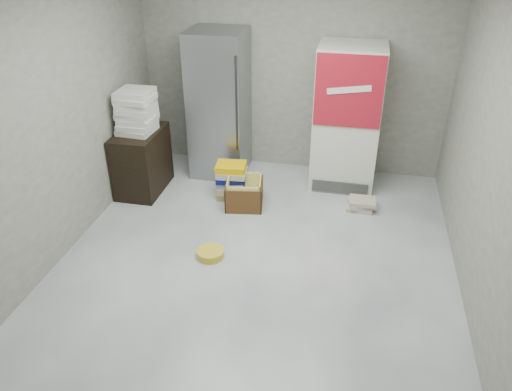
{
  "coord_description": "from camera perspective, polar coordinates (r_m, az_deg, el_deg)",
  "views": [
    {
      "loc": [
        0.84,
        -3.86,
        3.15
      ],
      "look_at": [
        -0.11,
        0.7,
        0.48
      ],
      "focal_mm": 35.0,
      "sensor_mm": 36.0,
      "label": 1
    }
  ],
  "objects": [
    {
      "name": "ground",
      "position": [
        5.06,
        -0.4,
        -8.76
      ],
      "size": [
        5.0,
        5.0,
        0.0
      ],
      "primitive_type": "plane",
      "color": "silver",
      "rests_on": "ground"
    },
    {
      "name": "room_shell",
      "position": [
        4.18,
        -0.48,
        10.89
      ],
      "size": [
        4.04,
        5.04,
        2.82
      ],
      "color": "#9B978C",
      "rests_on": "ground"
    },
    {
      "name": "steel_fridge",
      "position": [
        6.62,
        -4.22,
        10.3
      ],
      "size": [
        0.7,
        0.72,
        1.9
      ],
      "color": "gray",
      "rests_on": "ground"
    },
    {
      "name": "coke_cooler",
      "position": [
        6.39,
        10.34,
        8.75
      ],
      "size": [
        0.8,
        0.73,
        1.8
      ],
      "color": "silver",
      "rests_on": "ground"
    },
    {
      "name": "wood_shelf",
      "position": [
        6.47,
        -12.89,
        3.86
      ],
      "size": [
        0.5,
        0.8,
        0.8
      ],
      "primitive_type": "cube",
      "color": "black",
      "rests_on": "ground"
    },
    {
      "name": "supply_box_stack",
      "position": [
        6.22,
        -13.51,
        9.33
      ],
      "size": [
        0.44,
        0.45,
        0.52
      ],
      "color": "white",
      "rests_on": "wood_shelf"
    },
    {
      "name": "phonebook_stack_main",
      "position": [
        6.23,
        -2.77,
        1.75
      ],
      "size": [
        0.41,
        0.35,
        0.45
      ],
      "rotation": [
        0.0,
        0.0,
        0.01
      ],
      "color": "olive",
      "rests_on": "ground"
    },
    {
      "name": "phonebook_stack_side",
      "position": [
        6.15,
        11.94,
        -0.96
      ],
      "size": [
        0.36,
        0.3,
        0.14
      ],
      "rotation": [
        0.0,
        0.0,
        0.1
      ],
      "color": "tan",
      "rests_on": "ground"
    },
    {
      "name": "cardboard_box",
      "position": [
        6.07,
        -1.34,
        0.1
      ],
      "size": [
        0.5,
        0.5,
        0.35
      ],
      "rotation": [
        0.0,
        0.0,
        0.15
      ],
      "color": "yellow",
      "rests_on": "ground"
    },
    {
      "name": "bucket_lid",
      "position": [
        5.27,
        -5.22,
        -6.59
      ],
      "size": [
        0.34,
        0.34,
        0.08
      ],
      "primitive_type": "cylinder",
      "rotation": [
        0.0,
        0.0,
        0.23
      ],
      "color": "gold",
      "rests_on": "ground"
    }
  ]
}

